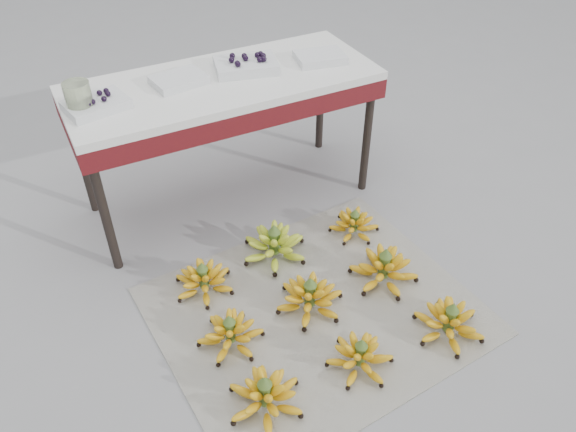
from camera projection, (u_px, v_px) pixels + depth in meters
name	position (u px, v px, depth m)	size (l,w,h in m)	color
ground	(292.00, 318.00, 2.30)	(60.00, 60.00, 0.00)	gray
newspaper_mat	(316.00, 311.00, 2.33)	(1.25, 1.05, 0.01)	silver
bunch_front_left	(265.00, 396.00, 1.95)	(0.30, 0.30, 0.17)	#DCAA04
bunch_front_center	(360.00, 357.00, 2.08)	(0.28, 0.28, 0.15)	#DCAA04
bunch_front_right	(449.00, 322.00, 2.20)	(0.33, 0.33, 0.17)	#DCAA04
bunch_mid_left	(230.00, 333.00, 2.17)	(0.33, 0.33, 0.16)	#DCAA04
bunch_mid_center	(310.00, 297.00, 2.30)	(0.35, 0.35, 0.17)	#DCAA04
bunch_mid_right	(384.00, 269.00, 2.43)	(0.36, 0.36, 0.18)	#DCAA04
bunch_back_left	(204.00, 280.00, 2.39)	(0.29, 0.29, 0.16)	#DCAA04
bunch_back_center	(274.00, 245.00, 2.54)	(0.37, 0.37, 0.18)	#88B825
bunch_back_right	(354.00, 224.00, 2.68)	(0.29, 0.29, 0.14)	#DCAA04
vendor_table	(224.00, 94.00, 2.55)	(1.40, 0.56, 0.67)	black
tray_far_left	(96.00, 104.00, 2.28)	(0.27, 0.22, 0.06)	silver
tray_left	(179.00, 80.00, 2.45)	(0.25, 0.19, 0.04)	silver
tray_right	(246.00, 65.00, 2.56)	(0.32, 0.26, 0.07)	silver
tray_far_right	(320.00, 57.00, 2.64)	(0.25, 0.20, 0.04)	silver
glass_jar	(79.00, 98.00, 2.22)	(0.11, 0.11, 0.13)	beige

